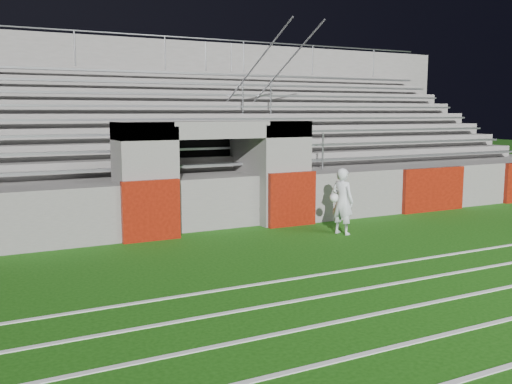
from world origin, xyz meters
TOP-DOWN VIEW (x-y plane):
  - ground at (0.00, 0.00)m, footprint 90.00×90.00m
  - stadium_structure at (0.00, 7.97)m, footprint 26.00×8.48m
  - goalkeeper_with_ball at (2.33, 1.59)m, footprint 0.71×0.66m

SIDE VIEW (x-z plane):
  - ground at x=0.00m, z-range 0.00..0.00m
  - goalkeeper_with_ball at x=2.33m, z-range 0.00..1.55m
  - stadium_structure at x=0.00m, z-range -1.22..4.20m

